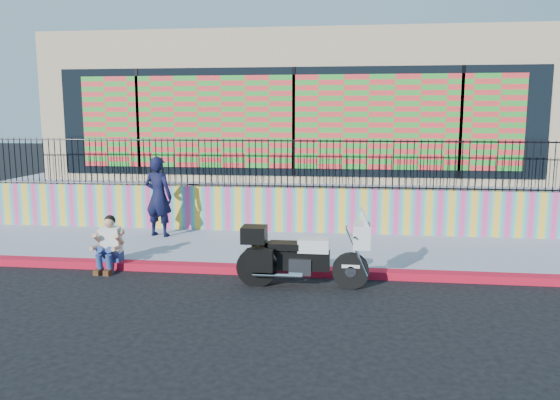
# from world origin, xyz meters

# --- Properties ---
(ground) EXTENTS (90.00, 90.00, 0.00)m
(ground) POSITION_xyz_m (0.00, 0.00, 0.00)
(ground) COLOR black
(ground) RESTS_ON ground
(red_curb) EXTENTS (16.00, 0.30, 0.15)m
(red_curb) POSITION_xyz_m (0.00, 0.00, 0.07)
(red_curb) COLOR #A80C20
(red_curb) RESTS_ON ground
(sidewalk) EXTENTS (16.00, 3.00, 0.15)m
(sidewalk) POSITION_xyz_m (0.00, 1.65, 0.07)
(sidewalk) COLOR gray
(sidewalk) RESTS_ON ground
(mural_wall) EXTENTS (16.00, 0.20, 1.10)m
(mural_wall) POSITION_xyz_m (0.00, 3.25, 0.70)
(mural_wall) COLOR #DA3981
(mural_wall) RESTS_ON sidewalk
(metal_fence) EXTENTS (15.80, 0.04, 1.20)m
(metal_fence) POSITION_xyz_m (0.00, 3.25, 1.85)
(metal_fence) COLOR black
(metal_fence) RESTS_ON mural_wall
(elevated_platform) EXTENTS (16.00, 10.00, 1.25)m
(elevated_platform) POSITION_xyz_m (0.00, 8.35, 0.62)
(elevated_platform) COLOR gray
(elevated_platform) RESTS_ON ground
(storefront_building) EXTENTS (14.00, 8.06, 4.00)m
(storefront_building) POSITION_xyz_m (0.00, 8.13, 3.25)
(storefront_building) COLOR tan
(storefront_building) RESTS_ON elevated_platform
(police_motorcycle) EXTENTS (2.32, 0.77, 1.44)m
(police_motorcycle) POSITION_xyz_m (0.62, -0.70, 0.60)
(police_motorcycle) COLOR black
(police_motorcycle) RESTS_ON ground
(police_officer) EXTENTS (0.79, 0.61, 1.92)m
(police_officer) POSITION_xyz_m (-3.06, 2.34, 1.11)
(police_officer) COLOR black
(police_officer) RESTS_ON sidewalk
(seated_man) EXTENTS (0.54, 0.71, 1.06)m
(seated_man) POSITION_xyz_m (-3.22, -0.17, 0.45)
(seated_man) COLOR navy
(seated_man) RESTS_ON ground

